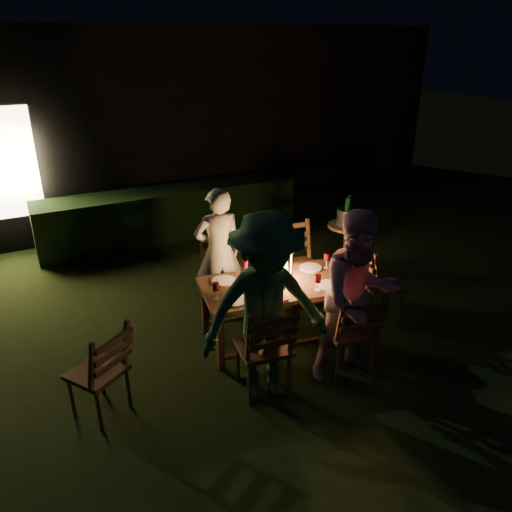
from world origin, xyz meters
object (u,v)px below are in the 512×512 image
chair_near_left (264,362)px  dining_table (280,289)px  side_table (347,230)px  bottle_bucket_b (349,212)px  chair_far_right (298,276)px  chair_end (379,297)px  bottle_table (257,274)px  chair_near_right (351,345)px  person_house_side (218,251)px  chair_far_left (221,290)px  ice_bucket (348,217)px  person_opp_left (266,310)px  person_opp_right (358,298)px  lantern (283,267)px  bottle_bucket_a (347,215)px  chair_spare (101,386)px

chair_near_left → dining_table: bearing=58.4°
side_table → bottle_bucket_b: size_ratio=2.20×
chair_far_right → chair_end: size_ratio=1.02×
side_table → bottle_bucket_b: bottle_bucket_b is taller
bottle_table → chair_near_left: bearing=-112.7°
chair_near_right → person_house_side: person_house_side is taller
chair_far_left → ice_bucket: chair_far_left is taller
chair_end → bottle_bucket_b: bottle_bucket_b is taller
chair_end → side_table: bearing=171.5°
person_opp_left → ice_bucket: person_opp_left is taller
person_opp_right → lantern: bearing=114.7°
chair_near_left → bottle_bucket_a: size_ratio=3.19×
chair_near_right → bottle_bucket_a: (1.25, 1.84, 0.57)m
person_opp_left → bottle_bucket_b: 2.90m
dining_table → chair_near_right: chair_near_right is taller
chair_spare → bottle_bucket_a: bottle_bucket_a is taller
bottle_bucket_a → chair_near_right: bearing=-124.2°
person_house_side → lantern: bearing=123.0°
person_opp_left → lantern: bearing=60.1°
lantern → bottle_bucket_b: (1.63, 1.05, 0.03)m
dining_table → chair_end: bearing=0.0°
bottle_table → side_table: bottle_table is taller
chair_near_left → side_table: 2.82m
chair_far_left → person_opp_left: size_ratio=0.53×
dining_table → chair_far_right: chair_far_right is taller
chair_far_left → person_house_side: (0.00, 0.05, 0.48)m
chair_far_right → bottle_table: size_ratio=3.57×
chair_near_right → chair_end: bearing=51.7°
chair_near_right → chair_spare: chair_near_right is taller
ice_bucket → chair_end: bearing=-108.7°
lantern → dining_table: bearing=-143.2°
chair_far_left → chair_spare: (-1.62, -1.17, 0.00)m
chair_spare → bottle_table: bearing=-21.1°
dining_table → side_table: bearing=41.0°
person_house_side → lantern: (0.39, -0.83, 0.08)m
chair_far_left → chair_end: bearing=163.1°
dining_table → person_opp_right: 0.96m
chair_near_left → chair_near_right: 0.90m
chair_end → bottle_bucket_b: bearing=170.1°
lantern → bottle_table: size_ratio=1.25×
lantern → bottle_table: 0.30m
chair_spare → ice_bucket: chair_spare is taller
dining_table → bottle_bucket_b: (1.68, 1.09, 0.25)m
chair_near_right → person_house_side: 1.88m
chair_far_left → person_opp_right: person_opp_right is taller
chair_near_right → person_opp_right: size_ratio=0.58×
chair_end → person_house_side: person_house_side is taller
chair_spare → bottle_table: bottle_table is taller
chair_far_right → person_opp_left: 1.97m
dining_table → person_opp_left: (-0.56, -0.75, 0.28)m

